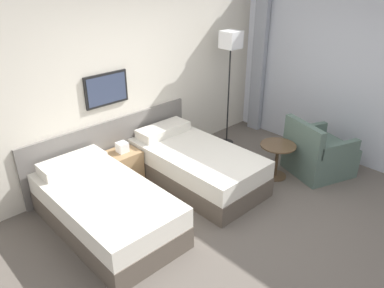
% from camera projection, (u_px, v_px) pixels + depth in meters
% --- Properties ---
extents(ground_plane, '(16.00, 16.00, 0.00)m').
position_uv_depth(ground_plane, '(240.00, 222.00, 4.58)').
color(ground_plane, '#5B544C').
extents(wall_headboard, '(10.00, 0.10, 2.70)m').
position_uv_depth(wall_headboard, '(133.00, 84.00, 5.32)').
color(wall_headboard, beige).
rests_on(wall_headboard, ground_plane).
extents(wall_window, '(0.21, 4.52, 2.70)m').
position_uv_depth(wall_window, '(363.00, 78.00, 5.45)').
color(wall_window, white).
rests_on(wall_window, ground_plane).
extents(bed_near_door, '(1.02, 1.91, 0.66)m').
position_uv_depth(bed_near_door, '(105.00, 208.00, 4.38)').
color(bed_near_door, brown).
rests_on(bed_near_door, ground_plane).
extents(bed_near_window, '(1.02, 1.91, 0.66)m').
position_uv_depth(bed_near_window, '(196.00, 165.00, 5.29)').
color(bed_near_window, brown).
rests_on(bed_near_window, ground_plane).
extents(nightstand, '(0.43, 0.40, 0.63)m').
position_uv_depth(nightstand, '(124.00, 166.00, 5.30)').
color(nightstand, '#9E7A51').
rests_on(nightstand, ground_plane).
extents(floor_lamp, '(0.28, 0.28, 1.91)m').
position_uv_depth(floor_lamp, '(231.00, 48.00, 5.83)').
color(floor_lamp, black).
rests_on(floor_lamp, ground_plane).
extents(side_table, '(0.51, 0.51, 0.52)m').
position_uv_depth(side_table, '(277.00, 154.00, 5.39)').
color(side_table, brown).
rests_on(side_table, ground_plane).
extents(armchair, '(1.03, 1.00, 0.85)m').
position_uv_depth(armchair, '(318.00, 155.00, 5.54)').
color(armchair, '#4C6056').
rests_on(armchair, ground_plane).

